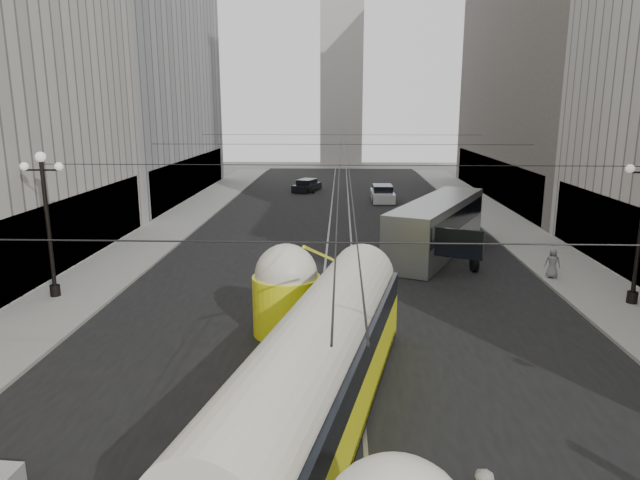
{
  "coord_description": "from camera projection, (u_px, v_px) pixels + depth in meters",
  "views": [
    {
      "loc": [
        0.09,
        -5.71,
        8.29
      ],
      "look_at": [
        -0.73,
        16.23,
        3.22
      ],
      "focal_mm": 32.0,
      "sensor_mm": 36.0,
      "label": 1
    }
  ],
  "objects": [
    {
      "name": "streetcar",
      "position": [
        317.0,
        369.0,
        14.73
      ],
      "size": [
        5.37,
        15.7,
        3.51
      ],
      "color": "#F3F915",
      "rests_on": "ground"
    },
    {
      "name": "city_bus",
      "position": [
        438.0,
        224.0,
        33.36
      ],
      "size": [
        7.45,
        12.69,
        3.11
      ],
      "color": "gray",
      "rests_on": "ground"
    },
    {
      "name": "building_left_far",
      "position": [
        121.0,
        40.0,
        51.68
      ],
      "size": [
        12.6,
        28.6,
        28.6
      ],
      "color": "#999999",
      "rests_on": "ground"
    },
    {
      "name": "sidewalk_right",
      "position": [
        502.0,
        223.0,
        42.03
      ],
      "size": [
        4.0,
        72.0,
        0.15
      ],
      "primitive_type": "cube",
      "color": "gray",
      "rests_on": "ground"
    },
    {
      "name": "sidewalk_left",
      "position": [
        181.0,
        220.0,
        42.91
      ],
      "size": [
        4.0,
        72.0,
        0.15
      ],
      "primitive_type": "cube",
      "color": "gray",
      "rests_on": "ground"
    },
    {
      "name": "distant_tower",
      "position": [
        342.0,
        61.0,
        81.95
      ],
      "size": [
        6.0,
        6.0,
        31.36
      ],
      "color": "#B2AFA8",
      "rests_on": "ground"
    },
    {
      "name": "sedan_white_far",
      "position": [
        382.0,
        194.0,
        51.99
      ],
      "size": [
        1.98,
        4.75,
        1.5
      ],
      "color": "white",
      "rests_on": "ground"
    },
    {
      "name": "pedestrian_sidewalk_right",
      "position": [
        553.0,
        263.0,
        27.96
      ],
      "size": [
        0.83,
        0.63,
        1.5
      ],
      "primitive_type": "imported",
      "rotation": [
        0.0,
        0.0,
        2.86
      ],
      "color": "slate",
      "rests_on": "sidewalk_right"
    },
    {
      "name": "road",
      "position": [
        340.0,
        232.0,
        39.07
      ],
      "size": [
        20.0,
        85.0,
        0.02
      ],
      "primitive_type": "cube",
      "color": "black",
      "rests_on": "ground"
    },
    {
      "name": "sedan_dark_far",
      "position": [
        307.0,
        186.0,
        58.22
      ],
      "size": [
        2.94,
        4.32,
        1.26
      ],
      "color": "black",
      "rests_on": "ground"
    },
    {
      "name": "rail_right",
      "position": [
        351.0,
        232.0,
        39.05
      ],
      "size": [
        0.12,
        85.0,
        0.04
      ],
      "primitive_type": "cube",
      "color": "gray",
      "rests_on": "ground"
    },
    {
      "name": "rail_left",
      "position": [
        329.0,
        232.0,
        39.1
      ],
      "size": [
        0.12,
        85.0,
        0.04
      ],
      "primitive_type": "cube",
      "color": "gray",
      "rests_on": "ground"
    },
    {
      "name": "lamppost_left_mid",
      "position": [
        47.0,
        216.0,
        24.58
      ],
      "size": [
        1.86,
        0.44,
        6.37
      ],
      "color": "black",
      "rests_on": "sidewalk_left"
    },
    {
      "name": "catenary",
      "position": [
        342.0,
        147.0,
        36.76
      ],
      "size": [
        25.0,
        72.0,
        0.23
      ],
      "color": "black",
      "rests_on": "ground"
    },
    {
      "name": "building_right_far",
      "position": [
        571.0,
        14.0,
        49.76
      ],
      "size": [
        12.6,
        32.6,
        32.6
      ],
      "color": "#514C47",
      "rests_on": "ground"
    }
  ]
}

